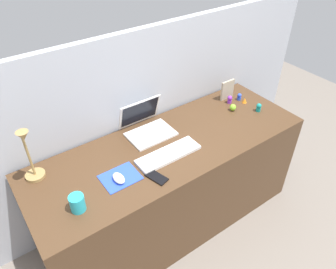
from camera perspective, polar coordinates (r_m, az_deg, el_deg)
The scene contains 16 objects.
ground_plane at distance 2.59m, azimuth 0.34°, elevation -14.53°, with size 6.00×6.00×0.00m, color slate.
back_wall at distance 2.33m, azimuth -4.85°, elevation 1.87°, with size 3.05×0.05×1.38m, color #B2B7C1.
desk at distance 2.31m, azimuth 0.37°, elevation -8.90°, with size 1.85×0.65×0.74m, color #4C331E.
laptop at distance 2.14m, azimuth -3.94°, elevation 1.83°, with size 0.30×0.27×0.21m.
keyboard at distance 1.97m, azimuth 0.07°, elevation -3.52°, with size 0.41×0.13×0.02m, color white.
mousepad at distance 1.86m, azimuth -8.43°, elevation -7.48°, with size 0.21×0.17×0.00m, color blue.
mouse at distance 1.83m, azimuth -8.69°, elevation -7.63°, with size 0.06×0.10×0.03m, color white.
cell_phone at distance 1.83m, azimuth -2.02°, elevation -7.55°, with size 0.06×0.13×0.01m, color black.
desk_lamp at distance 1.86m, azimuth -23.25°, elevation -3.57°, with size 0.11×0.15×0.36m.
picture_frame at distance 2.51m, azimuth 10.43°, elevation 7.77°, with size 0.12×0.02×0.15m, color #B2A58C.
coffee_mug at distance 1.71m, azimuth -15.70°, elevation -11.56°, with size 0.08×0.08×0.09m, color #28B7CC.
toy_figurine_purple at distance 2.48m, azimuth 10.83°, elevation 6.14°, with size 0.04×0.04×0.06m.
toy_figurine_teal at distance 2.43m, azimuth 15.70°, elevation 4.65°, with size 0.04×0.04×0.06m.
toy_figurine_blue at distance 2.54m, azimuth 12.46°, elevation 6.54°, with size 0.03×0.03×0.05m.
toy_figurine_orange at distance 2.52m, azimuth 13.35°, elevation 5.89°, with size 0.04×0.04×0.04m, color orange.
toy_figurine_lime at distance 2.40m, azimuth 11.37°, elevation 4.70°, with size 0.05×0.05×0.05m, color #8CDB33.
Camera 1 is at (-0.93, -1.28, 2.05)m, focal length 34.56 mm.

